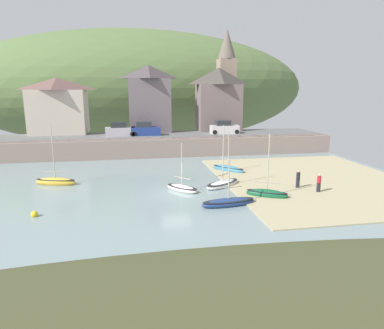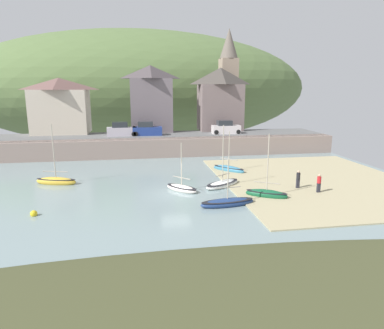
# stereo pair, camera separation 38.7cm
# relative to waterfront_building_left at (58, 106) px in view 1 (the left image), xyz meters

# --- Properties ---
(ground) EXTENTS (48.00, 41.00, 0.61)m
(ground) POSITION_rel_waterfront_building_left_xyz_m (15.34, -34.76, -6.30)
(ground) COLOR gray
(quay_seawall) EXTENTS (48.00, 9.40, 2.40)m
(quay_seawall) POSITION_rel_waterfront_building_left_xyz_m (13.95, -7.70, -5.11)
(quay_seawall) COLOR gray
(quay_seawall) RESTS_ON ground
(hillside_backdrop) EXTENTS (80.00, 44.00, 25.62)m
(hillside_backdrop) POSITION_rel_waterfront_building_left_xyz_m (11.32, 30.00, 2.50)
(hillside_backdrop) COLOR #556D3D
(hillside_backdrop) RESTS_ON ground
(waterfront_building_left) EXTENTS (8.09, 6.18, 8.00)m
(waterfront_building_left) POSITION_rel_waterfront_building_left_xyz_m (0.00, 0.00, 0.00)
(waterfront_building_left) COLOR beige
(waterfront_building_left) RESTS_ON ground
(waterfront_building_centre) EXTENTS (6.45, 5.22, 9.89)m
(waterfront_building_centre) POSITION_rel_waterfront_building_left_xyz_m (13.20, 0.00, 0.97)
(waterfront_building_centre) COLOR slate
(waterfront_building_centre) RESTS_ON ground
(waterfront_building_right) EXTENTS (6.91, 4.87, 9.64)m
(waterfront_building_right) POSITION_rel_waterfront_building_left_xyz_m (24.03, -0.00, 0.86)
(waterfront_building_right) COLOR slate
(waterfront_building_right) RESTS_ON ground
(church_with_spire) EXTENTS (3.00, 3.00, 16.11)m
(church_with_spire) POSITION_rel_waterfront_building_left_xyz_m (26.34, 4.00, 4.23)
(church_with_spire) COLOR gray
(church_with_spire) RESTS_ON ground
(sailboat_blue_trim) EXTENTS (3.30, 3.53, 4.60)m
(sailboat_blue_trim) POSITION_rel_waterfront_building_left_xyz_m (20.63, -17.96, -6.18)
(sailboat_blue_trim) COLOR teal
(sailboat_blue_trim) RESTS_ON ground
(motorboat_with_cabin) EXTENTS (3.09, 3.26, 4.44)m
(motorboat_with_cabin) POSITION_rel_waterfront_building_left_xyz_m (14.57, -24.31, -6.23)
(motorboat_with_cabin) COLOR silver
(motorboat_with_cabin) RESTS_ON ground
(sailboat_nearest_shore) EXTENTS (4.53, 1.86, 3.84)m
(sailboat_nearest_shore) POSITION_rel_waterfront_building_left_xyz_m (17.56, -28.82, -6.22)
(sailboat_nearest_shore) COLOR navy
(sailboat_nearest_shore) RESTS_ON ground
(rowboat_small_beached) EXTENTS (4.15, 3.43, 5.85)m
(rowboat_small_beached) POSITION_rel_waterfront_building_left_xyz_m (18.50, -23.57, -6.22)
(rowboat_small_beached) COLOR white
(rowboat_small_beached) RESTS_ON ground
(sailboat_white_hull) EXTENTS (4.07, 2.06, 5.91)m
(sailboat_white_hull) POSITION_rel_waterfront_building_left_xyz_m (3.08, -20.20, -6.16)
(sailboat_white_hull) COLOR gold
(sailboat_white_hull) RESTS_ON ground
(dinghy_open_wooden) EXTENTS (3.51, 2.69, 5.52)m
(dinghy_open_wooden) POSITION_rel_waterfront_building_left_xyz_m (21.31, -27.37, -6.16)
(dinghy_open_wooden) COLOR #145432
(dinghy_open_wooden) RESTS_ON ground
(parked_car_near_slipway) EXTENTS (4.21, 1.98, 1.95)m
(parked_car_near_slipway) POSITION_rel_waterfront_building_left_xyz_m (8.76, -4.50, -3.26)
(parked_car_near_slipway) COLOR #BEB6C3
(parked_car_near_slipway) RESTS_ON ground
(parked_car_by_wall) EXTENTS (4.17, 1.88, 1.95)m
(parked_car_by_wall) POSITION_rel_waterfront_building_left_xyz_m (12.32, -4.50, -3.26)
(parked_car_by_wall) COLOR navy
(parked_car_by_wall) RESTS_ON ground
(parked_car_end_of_row) EXTENTS (4.11, 1.82, 1.95)m
(parked_car_end_of_row) POSITION_rel_waterfront_building_left_xyz_m (23.80, -4.50, -3.26)
(parked_car_end_of_row) COLOR silver
(parked_car_end_of_row) RESTS_ON ground
(person_on_slipway) EXTENTS (0.34, 0.34, 1.62)m
(person_on_slipway) POSITION_rel_waterfront_building_left_xyz_m (26.17, -27.03, -5.48)
(person_on_slipway) COLOR #282833
(person_on_slipway) RESTS_ON ground
(person_near_water) EXTENTS (0.34, 0.34, 1.62)m
(person_near_water) POSITION_rel_waterfront_building_left_xyz_m (25.02, -25.48, -5.48)
(person_near_water) COLOR #282833
(person_near_water) RESTS_ON ground
(mooring_buoy) EXTENTS (0.50, 0.50, 0.50)m
(mooring_buoy) POSITION_rel_waterfront_building_left_xyz_m (3.31, -28.70, -6.31)
(mooring_buoy) COLOR yellow
(mooring_buoy) RESTS_ON ground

